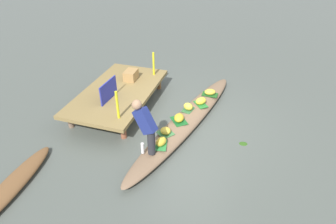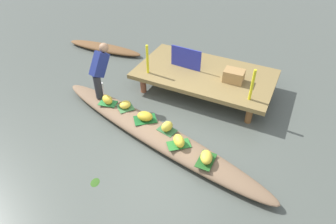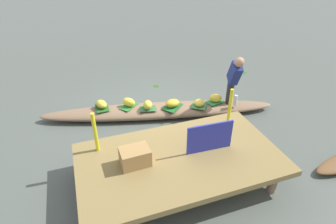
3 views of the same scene
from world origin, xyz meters
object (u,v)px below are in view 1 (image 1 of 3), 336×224
(moored_boat, at_px, (10,188))
(vendor_person, at_px, (146,125))
(produce_crate, at_px, (131,75))
(banana_bunch_5, at_px, (166,131))
(banana_bunch_0, at_px, (179,118))
(banana_bunch_2, at_px, (210,92))
(banana_bunch_1, at_px, (201,101))
(banana_bunch_4, at_px, (161,142))
(water_bottle, at_px, (143,148))
(market_banner, at_px, (109,90))
(vendor_boat, at_px, (187,120))
(banana_bunch_3, at_px, (188,107))

(moored_boat, bearing_deg, vendor_person, -57.39)
(moored_boat, xyz_separation_m, produce_crate, (4.11, -0.72, 0.54))
(produce_crate, bearing_deg, banana_bunch_5, -138.29)
(banana_bunch_0, xyz_separation_m, banana_bunch_2, (1.49, -0.49, -0.00))
(banana_bunch_0, relative_size, banana_bunch_1, 1.05)
(banana_bunch_4, xyz_separation_m, water_bottle, (-0.35, 0.29, 0.03))
(vendor_person, height_order, market_banner, vendor_person)
(banana_bunch_5, relative_size, produce_crate, 0.55)
(moored_boat, distance_m, banana_bunch_1, 4.73)
(vendor_boat, bearing_deg, vendor_person, 175.72)
(banana_bunch_1, height_order, banana_bunch_4, banana_bunch_1)
(moored_boat, relative_size, produce_crate, 5.48)
(vendor_boat, xyz_separation_m, banana_bunch_0, (-0.27, 0.14, 0.22))
(moored_boat, distance_m, banana_bunch_5, 3.28)
(banana_bunch_0, height_order, vendor_person, vendor_person)
(banana_bunch_5, bearing_deg, banana_bunch_1, -18.93)
(banana_bunch_1, distance_m, banana_bunch_4, 1.96)
(moored_boat, height_order, vendor_person, vendor_person)
(vendor_boat, height_order, produce_crate, produce_crate)
(water_bottle, relative_size, market_banner, 0.33)
(moored_boat, bearing_deg, produce_crate, -13.31)
(vendor_boat, height_order, banana_bunch_3, banana_bunch_3)
(banana_bunch_5, bearing_deg, moored_boat, 133.83)
(banana_bunch_4, relative_size, market_banner, 0.36)
(water_bottle, xyz_separation_m, market_banner, (1.41, 1.47, 0.37))
(banana_bunch_5, bearing_deg, produce_crate, 41.71)
(banana_bunch_3, xyz_separation_m, market_banner, (-0.48, 1.97, 0.40))
(banana_bunch_4, relative_size, water_bottle, 1.07)
(banana_bunch_0, bearing_deg, market_banner, 87.99)
(water_bottle, bearing_deg, banana_bunch_1, -18.64)
(water_bottle, bearing_deg, market_banner, 46.17)
(banana_bunch_4, relative_size, produce_crate, 0.62)
(banana_bunch_3, distance_m, banana_bunch_4, 1.55)
(banana_bunch_0, distance_m, banana_bunch_3, 0.55)
(banana_bunch_2, height_order, banana_bunch_4, banana_bunch_4)
(banana_bunch_1, distance_m, water_bottle, 2.38)
(banana_bunch_2, relative_size, banana_bunch_4, 1.14)
(banana_bunch_0, bearing_deg, banana_bunch_4, 173.02)
(moored_boat, xyz_separation_m, vendor_person, (1.58, -2.17, 0.85))
(vendor_boat, xyz_separation_m, moored_boat, (-3.11, 2.66, -0.04))
(banana_bunch_4, xyz_separation_m, market_banner, (1.06, 1.76, 0.40))
(banana_bunch_3, distance_m, market_banner, 2.07)
(vendor_boat, xyz_separation_m, banana_bunch_4, (-1.27, 0.26, 0.23))
(banana_bunch_2, height_order, market_banner, market_banner)
(banana_bunch_3, bearing_deg, banana_bunch_1, -34.89)
(banana_bunch_0, bearing_deg, moored_boat, 138.43)
(banana_bunch_3, bearing_deg, vendor_boat, -169.92)
(vendor_boat, distance_m, banana_bunch_2, 1.29)
(water_bottle, bearing_deg, vendor_person, -37.65)
(banana_bunch_2, xyz_separation_m, banana_bunch_3, (-0.95, 0.40, 0.02))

